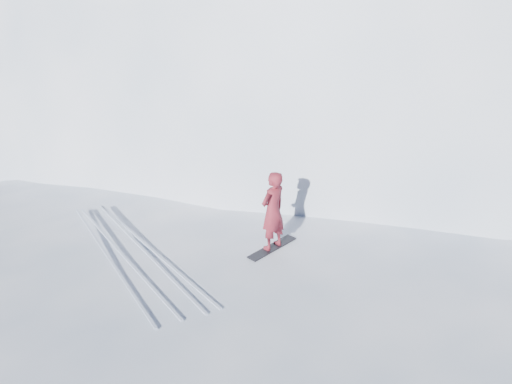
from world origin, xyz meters
TOP-DOWN VIEW (x-y plane):
  - near_ridge at (1.00, 3.00)m, footprint 36.00×28.00m
  - summit_peak at (22.00, 26.00)m, footprint 60.00×56.00m
  - peak_shoulder at (10.00, 20.00)m, footprint 28.00×24.00m
  - snowboard at (1.34, 3.73)m, footprint 1.50×0.83m
  - snowboarder at (1.34, 3.73)m, footprint 0.86×0.72m
  - board_tracks at (-1.88, 4.87)m, footprint 2.29×5.94m

SIDE VIEW (x-z plane):
  - near_ridge at x=1.00m, z-range -2.40..2.40m
  - summit_peak at x=22.00m, z-range -28.00..28.00m
  - peak_shoulder at x=10.00m, z-range -9.00..9.00m
  - snowboard at x=1.34m, z-range 2.40..2.43m
  - board_tracks at x=-1.88m, z-range 2.40..2.44m
  - snowboarder at x=1.34m, z-range 2.43..4.42m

